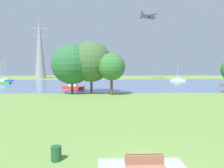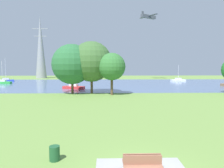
{
  "view_description": "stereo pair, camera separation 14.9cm",
  "coord_description": "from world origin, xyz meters",
  "px_view_note": "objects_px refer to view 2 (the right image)",
  "views": [
    {
      "loc": [
        -1.81,
        -9.54,
        5.11
      ],
      "look_at": [
        -0.89,
        20.23,
        2.56
      ],
      "focal_mm": 34.1,
      "sensor_mm": 36.0,
      "label": 1
    },
    {
      "loc": [
        -1.66,
        -9.54,
        5.11
      ],
      "look_at": [
        -0.89,
        20.23,
        2.56
      ],
      "focal_mm": 34.1,
      "sensor_mm": 36.0,
      "label": 2
    }
  ],
  "objects_px": {
    "bench_facing_water": "(141,163)",
    "sailboat_blue": "(6,80)",
    "tree_mid_shore": "(72,64)",
    "tree_west_far": "(112,67)",
    "light_aircraft": "(148,17)",
    "sailboat_green": "(2,82)",
    "sailboat_white": "(178,80)",
    "bench_facing_inland": "(143,168)",
    "litter_bin": "(55,153)",
    "sailboat_red": "(74,87)",
    "electricity_pylon": "(41,47)",
    "tree_west_near": "(92,62)"
  },
  "relations": [
    {
      "from": "litter_bin",
      "to": "electricity_pylon",
      "type": "height_order",
      "value": "electricity_pylon"
    },
    {
      "from": "sailboat_green",
      "to": "sailboat_white",
      "type": "height_order",
      "value": "sailboat_green"
    },
    {
      "from": "sailboat_green",
      "to": "sailboat_red",
      "type": "height_order",
      "value": "sailboat_red"
    },
    {
      "from": "litter_bin",
      "to": "sailboat_green",
      "type": "bearing_deg",
      "value": 118.24
    },
    {
      "from": "bench_facing_water",
      "to": "sailboat_green",
      "type": "height_order",
      "value": "sailboat_green"
    },
    {
      "from": "bench_facing_water",
      "to": "bench_facing_inland",
      "type": "height_order",
      "value": "same"
    },
    {
      "from": "litter_bin",
      "to": "bench_facing_water",
      "type": "bearing_deg",
      "value": -16.95
    },
    {
      "from": "tree_mid_shore",
      "to": "litter_bin",
      "type": "bearing_deg",
      "value": -82.92
    },
    {
      "from": "bench_facing_inland",
      "to": "tree_west_near",
      "type": "distance_m",
      "value": 30.94
    },
    {
      "from": "bench_facing_water",
      "to": "sailboat_blue",
      "type": "distance_m",
      "value": 68.94
    },
    {
      "from": "bench_facing_inland",
      "to": "litter_bin",
      "type": "xyz_separation_m",
      "value": [
        -4.48,
        1.9,
        -0.07
      ]
    },
    {
      "from": "sailboat_red",
      "to": "electricity_pylon",
      "type": "height_order",
      "value": "electricity_pylon"
    },
    {
      "from": "bench_facing_water",
      "to": "bench_facing_inland",
      "type": "xyz_separation_m",
      "value": [
        0.0,
        -0.54,
        0.0
      ]
    },
    {
      "from": "bench_facing_water",
      "to": "sailboat_white",
      "type": "height_order",
      "value": "sailboat_white"
    },
    {
      "from": "litter_bin",
      "to": "tree_mid_shore",
      "type": "height_order",
      "value": "tree_mid_shore"
    },
    {
      "from": "bench_facing_inland",
      "to": "tree_west_near",
      "type": "xyz_separation_m",
      "value": [
        -4.41,
        30.14,
        5.4
      ]
    },
    {
      "from": "sailboat_blue",
      "to": "light_aircraft",
      "type": "relative_size",
      "value": 1.01
    },
    {
      "from": "litter_bin",
      "to": "bench_facing_inland",
      "type": "bearing_deg",
      "value": -23.03
    },
    {
      "from": "tree_west_near",
      "to": "sailboat_red",
      "type": "bearing_deg",
      "value": 121.09
    },
    {
      "from": "sailboat_blue",
      "to": "tree_west_near",
      "type": "height_order",
      "value": "tree_west_near"
    },
    {
      "from": "sailboat_green",
      "to": "light_aircraft",
      "type": "bearing_deg",
      "value": 19.39
    },
    {
      "from": "electricity_pylon",
      "to": "tree_mid_shore",
      "type": "bearing_deg",
      "value": -67.33
    },
    {
      "from": "litter_bin",
      "to": "sailboat_green",
      "type": "relative_size",
      "value": 0.12
    },
    {
      "from": "electricity_pylon",
      "to": "sailboat_red",
      "type": "bearing_deg",
      "value": -64.74
    },
    {
      "from": "sailboat_red",
      "to": "bench_facing_water",
      "type": "bearing_deg",
      "value": -76.47
    },
    {
      "from": "sailboat_white",
      "to": "light_aircraft",
      "type": "relative_size",
      "value": 0.7
    },
    {
      "from": "bench_facing_water",
      "to": "litter_bin",
      "type": "height_order",
      "value": "bench_facing_water"
    },
    {
      "from": "bench_facing_water",
      "to": "sailboat_white",
      "type": "xyz_separation_m",
      "value": [
        22.02,
        59.56,
        -0.02
      ]
    },
    {
      "from": "bench_facing_water",
      "to": "sailboat_blue",
      "type": "xyz_separation_m",
      "value": [
        -34.3,
        59.8,
        0.0
      ]
    },
    {
      "from": "tree_mid_shore",
      "to": "tree_west_far",
      "type": "height_order",
      "value": "tree_mid_shore"
    },
    {
      "from": "sailboat_blue",
      "to": "light_aircraft",
      "type": "bearing_deg",
      "value": 8.73
    },
    {
      "from": "tree_west_near",
      "to": "light_aircraft",
      "type": "height_order",
      "value": "light_aircraft"
    },
    {
      "from": "bench_facing_inland",
      "to": "sailboat_blue",
      "type": "relative_size",
      "value": 0.23
    },
    {
      "from": "bench_facing_water",
      "to": "bench_facing_inland",
      "type": "relative_size",
      "value": 1.0
    },
    {
      "from": "sailboat_blue",
      "to": "sailboat_green",
      "type": "bearing_deg",
      "value": -70.71
    },
    {
      "from": "bench_facing_water",
      "to": "litter_bin",
      "type": "relative_size",
      "value": 2.25
    },
    {
      "from": "sailboat_white",
      "to": "sailboat_red",
      "type": "height_order",
      "value": "sailboat_red"
    },
    {
      "from": "litter_bin",
      "to": "sailboat_red",
      "type": "relative_size",
      "value": 0.11
    },
    {
      "from": "tree_west_far",
      "to": "tree_mid_shore",
      "type": "bearing_deg",
      "value": 164.78
    },
    {
      "from": "tree_west_far",
      "to": "sailboat_white",
      "type": "bearing_deg",
      "value": 54.76
    },
    {
      "from": "sailboat_blue",
      "to": "tree_mid_shore",
      "type": "distance_m",
      "value": 40.58
    },
    {
      "from": "bench_facing_water",
      "to": "sailboat_blue",
      "type": "bearing_deg",
      "value": 119.83
    },
    {
      "from": "bench_facing_inland",
      "to": "electricity_pylon",
      "type": "bearing_deg",
      "value": 109.83
    },
    {
      "from": "litter_bin",
      "to": "sailboat_white",
      "type": "distance_m",
      "value": 63.94
    },
    {
      "from": "sailboat_blue",
      "to": "tree_west_far",
      "type": "relative_size",
      "value": 1.05
    },
    {
      "from": "sailboat_blue",
      "to": "electricity_pylon",
      "type": "xyz_separation_m",
      "value": [
        5.65,
        19.09,
        12.15
      ]
    },
    {
      "from": "bench_facing_inland",
      "to": "sailboat_red",
      "type": "bearing_deg",
      "value": 103.34
    },
    {
      "from": "litter_bin",
      "to": "electricity_pylon",
      "type": "xyz_separation_m",
      "value": [
        -24.17,
        77.52,
        12.22
      ]
    },
    {
      "from": "tree_mid_shore",
      "to": "light_aircraft",
      "type": "relative_size",
      "value": 1.18
    },
    {
      "from": "sailboat_white",
      "to": "sailboat_red",
      "type": "bearing_deg",
      "value": -144.0
    }
  ]
}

